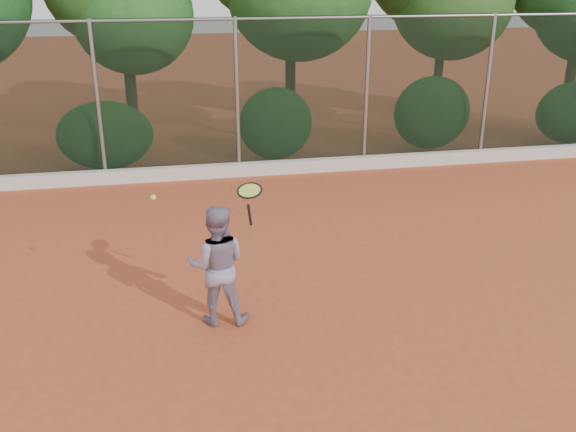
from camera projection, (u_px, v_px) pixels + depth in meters
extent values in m
plane|color=#B04B29|center=(302.00, 331.00, 8.51)|extent=(80.00, 80.00, 0.00)
cube|color=beige|center=(240.00, 170.00, 14.69)|extent=(24.00, 0.20, 0.30)
imported|color=gray|center=(217.00, 265.00, 8.46)|extent=(0.90, 0.76, 1.66)
cube|color=black|center=(237.00, 99.00, 14.27)|extent=(24.00, 0.01, 3.50)
cylinder|color=gray|center=(235.00, 19.00, 13.65)|extent=(24.00, 0.06, 0.06)
cylinder|color=gray|center=(98.00, 104.00, 13.74)|extent=(0.09, 0.09, 3.50)
cylinder|color=gray|center=(237.00, 99.00, 14.27)|extent=(0.09, 0.09, 3.50)
cylinder|color=gray|center=(366.00, 94.00, 14.79)|extent=(0.09, 0.09, 3.50)
cylinder|color=gray|center=(487.00, 89.00, 15.32)|extent=(0.09, 0.09, 3.50)
cylinder|color=#3E2B18|center=(133.00, 106.00, 16.15)|extent=(0.28, 0.28, 2.40)
ellipsoid|color=#1F561D|center=(133.00, 15.00, 15.29)|extent=(2.90, 2.40, 2.80)
cylinder|color=#3C2B17|center=(290.00, 91.00, 16.47)|extent=(0.26, 0.26, 3.00)
cylinder|color=#492A1C|center=(437.00, 90.00, 17.43)|extent=(0.24, 0.24, 2.70)
cylinder|color=#47291B|center=(568.00, 92.00, 17.75)|extent=(0.28, 0.28, 2.50)
ellipsoid|color=#2F712B|center=(105.00, 135.00, 14.80)|extent=(2.20, 1.16, 1.60)
ellipsoid|color=#2D702A|center=(276.00, 124.00, 15.47)|extent=(1.80, 1.04, 1.76)
ellipsoid|color=#316A28|center=(432.00, 113.00, 16.13)|extent=(2.00, 1.10, 1.84)
ellipsoid|color=#296727|center=(574.00, 112.00, 16.89)|extent=(2.16, 1.12, 1.64)
cylinder|color=black|center=(250.00, 215.00, 8.19)|extent=(0.09, 0.15, 0.33)
torus|color=black|center=(250.00, 191.00, 8.01)|extent=(0.43, 0.42, 0.13)
cylinder|color=#C8D63E|center=(250.00, 191.00, 8.01)|extent=(0.36, 0.35, 0.10)
sphere|color=#EDF537|center=(153.00, 197.00, 7.95)|extent=(0.07, 0.07, 0.07)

